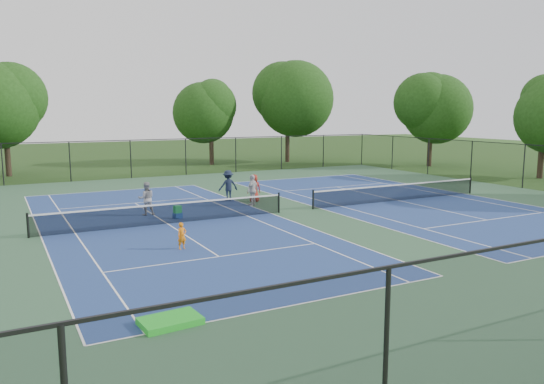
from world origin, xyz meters
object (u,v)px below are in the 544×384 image
tree_back_c (211,109)px  tree_side_e (432,105)px  child_player (182,236)px  instructor (146,199)px  ball_crate (178,216)px  ball_hopper (177,209)px  tree_back_d (288,95)px  tree_back_a (4,101)px  bystander_c (254,188)px  bystander_b (228,185)px  bystander_a (253,190)px

tree_back_c → tree_side_e: tree_side_e is taller
tree_side_e → child_player: bearing=-148.7°
tree_side_e → instructor: tree_side_e is taller
ball_crate → ball_hopper: (0.00, 0.00, 0.32)m
instructor → ball_hopper: (1.13, -1.56, -0.39)m
tree_back_d → ball_crate: tree_back_d is taller
child_player → tree_back_a: bearing=86.5°
tree_side_e → bystander_c: tree_side_e is taller
bystander_b → ball_hopper: 5.66m
tree_back_d → ball_hopper: size_ratio=28.60×
tree_back_a → ball_crate: tree_back_a is taller
tree_back_c → tree_side_e: (18.00, -11.00, 0.33)m
tree_back_c → ball_crate: tree_back_c is taller
instructor → bystander_a: bearing=-173.1°
tree_back_c → bystander_b: bearing=-108.8°
tree_back_d → instructor: bearing=-133.5°
child_player → bystander_b: 11.17m
child_player → tree_back_d: bearing=40.3°
ball_hopper → ball_crate: bearing=0.0°
tree_back_c → bystander_a: (-6.31, -22.41, -4.60)m
bystander_a → tree_back_d: bearing=-157.0°
bystander_b → ball_crate: bearing=42.1°
tree_back_a → ball_crate: 24.67m
tree_side_e → ball_crate: 32.42m
bystander_b → bystander_c: bearing=138.3°
bystander_c → tree_back_d: bearing=-117.5°
bystander_c → tree_side_e: bearing=-150.0°
tree_back_a → ball_hopper: bearing=-73.4°
tree_back_d → bystander_c: bearing=-123.9°
tree_back_c → tree_side_e: size_ratio=0.95×
bystander_c → ball_crate: size_ratio=4.18×
tree_back_d → ball_hopper: 30.58m
bystander_a → ball_crate: size_ratio=4.53×
tree_back_c → instructor: bearing=-118.8°
tree_back_c → tree_side_e: bearing=-31.4°
tree_back_a → bystander_a: size_ratio=5.23×
tree_back_d → child_player: size_ratio=9.91×
instructor → bystander_c: instructor is taller
tree_back_c → bystander_a: bearing=-105.7°
tree_back_d → child_player: (-20.84, -28.72, -6.30)m
ball_crate → tree_back_a: bearing=106.6°
tree_back_d → bystander_b: size_ratio=5.73×
ball_hopper → tree_back_d: bearing=50.1°
bystander_b → ball_crate: (-4.28, -3.68, -0.77)m
tree_back_d → instructor: size_ratio=6.07×
ball_hopper → tree_side_e: bearing=23.9°
instructor → bystander_a: bystander_a is taller
bystander_a → ball_crate: bystander_a is taller
tree_back_a → bystander_a: 24.93m
tree_back_c → tree_back_d: 8.17m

